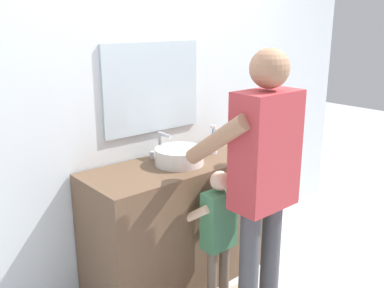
# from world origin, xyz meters

# --- Properties ---
(back_wall) EXTENTS (4.40, 0.10, 2.70)m
(back_wall) POSITION_xyz_m (0.00, 0.62, 1.35)
(back_wall) COLOR silver
(back_wall) RESTS_ON ground
(vanity_cabinet) EXTENTS (1.30, 0.54, 0.89)m
(vanity_cabinet) POSITION_xyz_m (0.00, 0.30, 0.44)
(vanity_cabinet) COLOR brown
(vanity_cabinet) RESTS_ON ground
(sink_basin) EXTENTS (0.33, 0.33, 0.11)m
(sink_basin) POSITION_xyz_m (0.00, 0.28, 0.95)
(sink_basin) COLOR silver
(sink_basin) RESTS_ON vanity_cabinet
(faucet) EXTENTS (0.18, 0.14, 0.18)m
(faucet) POSITION_xyz_m (0.00, 0.48, 0.97)
(faucet) COLOR #B7BABF
(faucet) RESTS_ON vanity_cabinet
(toothbrush_cup) EXTENTS (0.07, 0.07, 0.21)m
(toothbrush_cup) POSITION_xyz_m (0.34, 0.31, 0.94)
(toothbrush_cup) COLOR silver
(toothbrush_cup) RESTS_ON vanity_cabinet
(child_toddler) EXTENTS (0.29, 0.29, 0.94)m
(child_toddler) POSITION_xyz_m (0.00, -0.10, 0.56)
(child_toddler) COLOR #6B5B4C
(child_toddler) RESTS_ON ground
(adult_parent) EXTENTS (0.52, 0.55, 1.68)m
(adult_parent) POSITION_xyz_m (0.10, -0.35, 1.01)
(adult_parent) COLOR #47474C
(adult_parent) RESTS_ON ground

